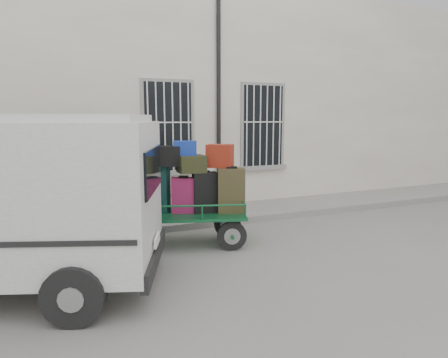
% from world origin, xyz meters
% --- Properties ---
extents(ground, '(80.00, 80.00, 0.00)m').
position_xyz_m(ground, '(0.00, 0.00, 0.00)').
color(ground, slate).
rests_on(ground, ground).
extents(building, '(24.00, 5.15, 6.00)m').
position_xyz_m(building, '(0.00, 5.50, 3.00)').
color(building, beige).
rests_on(building, ground).
extents(sidewalk, '(24.00, 1.70, 0.15)m').
position_xyz_m(sidewalk, '(0.00, 2.20, 0.07)').
color(sidewalk, slate).
rests_on(sidewalk, ground).
extents(luggage_cart, '(2.95, 1.83, 2.26)m').
position_xyz_m(luggage_cart, '(-0.91, 0.47, 1.12)').
color(luggage_cart, black).
rests_on(luggage_cart, ground).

